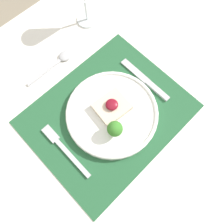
{
  "coord_description": "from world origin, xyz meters",
  "views": [
    {
      "loc": [
        -0.13,
        -0.15,
        1.35
      ],
      "look_at": [
        0.01,
        -0.01,
        0.79
      ],
      "focal_mm": 35.0,
      "sensor_mm": 36.0,
      "label": 1
    }
  ],
  "objects_px": {
    "dinner_plate": "(112,113)",
    "fork": "(63,147)",
    "knife": "(148,82)",
    "spoon": "(59,60)"
  },
  "relations": [
    {
      "from": "knife",
      "to": "spoon",
      "type": "height_order",
      "value": "spoon"
    },
    {
      "from": "spoon",
      "to": "fork",
      "type": "bearing_deg",
      "value": -125.26
    },
    {
      "from": "knife",
      "to": "spoon",
      "type": "distance_m",
      "value": 0.28
    },
    {
      "from": "dinner_plate",
      "to": "fork",
      "type": "distance_m",
      "value": 0.16
    },
    {
      "from": "dinner_plate",
      "to": "knife",
      "type": "height_order",
      "value": "dinner_plate"
    },
    {
      "from": "dinner_plate",
      "to": "fork",
      "type": "bearing_deg",
      "value": 171.14
    },
    {
      "from": "knife",
      "to": "spoon",
      "type": "relative_size",
      "value": 1.09
    },
    {
      "from": "knife",
      "to": "fork",
      "type": "bearing_deg",
      "value": 172.59
    },
    {
      "from": "dinner_plate",
      "to": "fork",
      "type": "xyz_separation_m",
      "value": [
        -0.16,
        0.02,
        -0.01
      ]
    },
    {
      "from": "dinner_plate",
      "to": "knife",
      "type": "relative_size",
      "value": 1.41
    }
  ]
}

